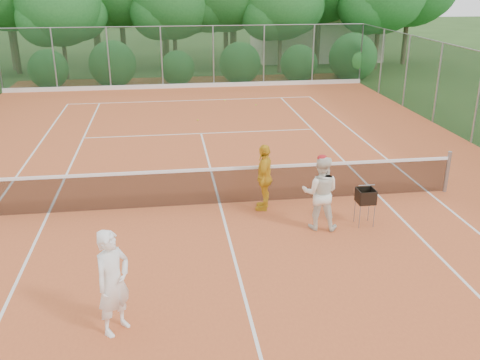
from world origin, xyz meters
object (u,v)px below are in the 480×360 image
(ball_hopper, at_px, (366,197))
(player_center_grp, at_px, (320,193))
(player_white, at_px, (113,282))
(player_yellow, at_px, (264,177))

(ball_hopper, bearing_deg, player_center_grp, 167.26)
(player_white, relative_size, player_center_grp, 1.02)
(player_white, distance_m, ball_hopper, 6.16)
(player_white, height_order, player_center_grp, player_white)
(player_center_grp, height_order, ball_hopper, player_center_grp)
(player_white, bearing_deg, player_yellow, 5.93)
(player_white, xyz_separation_m, player_yellow, (3.19, 4.37, -0.07))
(player_yellow, distance_m, ball_hopper, 2.41)
(player_center_grp, distance_m, ball_hopper, 1.07)
(player_yellow, bearing_deg, player_center_grp, 57.36)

